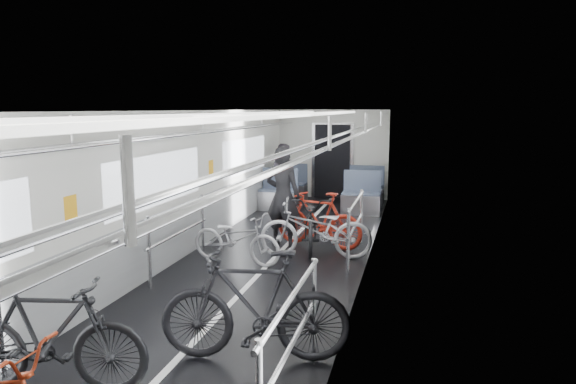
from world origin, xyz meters
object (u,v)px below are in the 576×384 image
(person_seated, at_px, (282,174))
(bike_right_far, at_px, (319,219))
(bike_left_far, at_px, (236,238))
(bike_aisle, at_px, (311,222))
(bike_left_mid, at_px, (49,336))
(person_standing, at_px, (283,196))
(bike_right_near, at_px, (255,305))
(bike_right_mid, at_px, (316,229))

(person_seated, bearing_deg, bike_right_far, 111.29)
(bike_left_far, height_order, bike_aisle, bike_aisle)
(bike_left_mid, distance_m, person_standing, 5.21)
(bike_right_far, xyz_separation_m, person_seated, (-1.64, 3.74, 0.28))
(bike_right_near, xyz_separation_m, person_seated, (-1.81, 7.97, 0.22))
(person_seated, bearing_deg, bike_right_near, 100.40)
(bike_left_far, bearing_deg, bike_right_far, -29.70)
(bike_aisle, bearing_deg, person_standing, 157.28)
(bike_left_far, distance_m, person_seated, 5.05)
(bike_right_mid, height_order, person_standing, person_standing)
(person_seated, bearing_deg, person_standing, 102.45)
(bike_left_mid, xyz_separation_m, bike_right_mid, (1.44, 4.53, -0.03))
(bike_left_mid, distance_m, person_seated, 8.96)
(bike_right_mid, distance_m, bike_aisle, 0.55)
(bike_right_mid, relative_size, bike_right_far, 1.11)
(bike_right_mid, bearing_deg, bike_right_far, 179.69)
(bike_left_far, bearing_deg, bike_right_near, -146.36)
(bike_right_far, relative_size, person_seated, 1.06)
(bike_left_mid, distance_m, bike_aisle, 5.20)
(bike_left_mid, bearing_deg, bike_right_mid, -29.28)
(bike_right_mid, distance_m, person_standing, 1.03)
(person_standing, bearing_deg, bike_aisle, -179.17)
(bike_right_mid, bearing_deg, bike_left_mid, -24.88)
(bike_left_mid, xyz_separation_m, bike_right_near, (1.53, 0.98, 0.04))
(bike_right_mid, height_order, bike_aisle, bike_aisle)
(bike_aisle, height_order, person_standing, person_standing)
(bike_left_mid, bearing_deg, person_seated, -9.81)
(bike_left_far, distance_m, bike_aisle, 1.48)
(bike_right_far, height_order, bike_aisle, bike_right_far)
(bike_right_near, height_order, bike_right_far, bike_right_near)
(bike_left_mid, relative_size, bike_right_mid, 0.94)
(person_seated, bearing_deg, bike_left_mid, 89.39)
(bike_left_far, relative_size, person_standing, 0.86)
(bike_right_far, relative_size, bike_aisle, 0.90)
(bike_left_mid, height_order, bike_aisle, bike_left_mid)
(bike_left_mid, height_order, bike_right_far, bike_left_mid)
(person_standing, xyz_separation_m, person_seated, (-1.01, 3.80, -0.11))
(bike_left_far, height_order, bike_right_near, bike_right_near)
(bike_right_near, distance_m, bike_right_mid, 3.55)
(bike_right_far, bearing_deg, bike_right_near, 17.83)
(bike_left_mid, xyz_separation_m, bike_left_far, (0.28, 3.94, -0.11))
(person_standing, bearing_deg, bike_right_far, -162.60)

